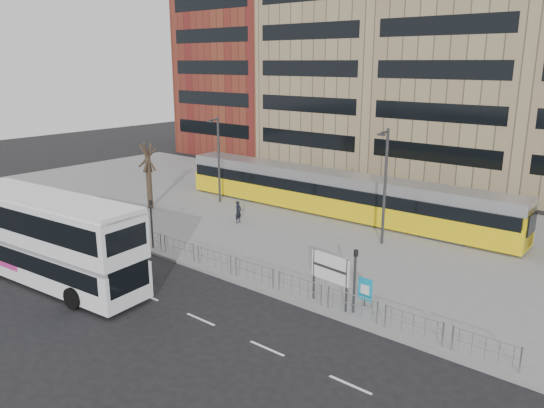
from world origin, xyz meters
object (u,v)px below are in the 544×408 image
Objects in this scene: traffic_light_west at (151,217)px; traffic_light_east at (355,273)px; double_decker_bus at (50,237)px; station_sign at (330,270)px; pedestrian at (238,212)px; ad_panel at (365,290)px; bare_tree at (147,140)px; lamp_post_west at (218,156)px; lamp_post_east at (385,182)px; tram at (335,193)px.

traffic_light_east is at bearing 9.55° from traffic_light_west.
double_decker_bus is 14.71m from station_sign.
traffic_light_west reaches higher than pedestrian.
station_sign is (12.98, 6.88, -0.68)m from double_decker_bus.
double_decker_bus reaches higher than ad_panel.
station_sign is 14.44m from pedestrian.
bare_tree is at bearing 116.59° from double_decker_bus.
lamp_post_west is (-19.22, 9.34, 3.06)m from ad_panel.
traffic_light_east is (14.29, 6.93, -0.47)m from double_decker_bus.
traffic_light_west is 14.69m from lamp_post_east.
traffic_light_west is at bearing -167.50° from traffic_light_east.
lamp_post_east is at bearing -81.52° from pedestrian.
bare_tree is (-22.16, 4.52, 4.59)m from ad_panel.
tram is 10.86× the size of station_sign.
traffic_light_west is 14.37m from traffic_light_east.
ad_panel is 1.48m from traffic_light_east.
bare_tree is at bearing -121.37° from lamp_post_west.
pedestrian is at bearing -31.93° from lamp_post_west.
pedestrian is 7.44m from traffic_light_west.
traffic_light_west is 1.00× the size of traffic_light_east.
station_sign is at bearing 22.31° from double_decker_bus.
traffic_light_east is 23.01m from bare_tree.
bare_tree is at bearing -148.64° from tram.
station_sign is at bearing -124.56° from pedestrian.
tram reaches higher than ad_panel.
bare_tree reaches higher than station_sign.
ad_panel is at bearing -118.80° from pedestrian.
tram reaches higher than traffic_light_east.
traffic_light_west is 11.81m from lamp_post_west.
station_sign is at bearing -166.65° from traffic_light_east.
bare_tree is at bearing 95.19° from pedestrian.
bare_tree is (-7.80, 12.39, 2.97)m from double_decker_bus.
lamp_post_west is at bearing 100.18° from double_decker_bus.
tram is 3.94× the size of lamp_post_west.
traffic_light_east is at bearing -54.91° from tram.
tram is 3.74× the size of lamp_post_east.
ad_panel is at bearing 23.10° from double_decker_bus.
traffic_light_west is at bearing 85.05° from double_decker_bus.
double_decker_bus reaches higher than station_sign.
ad_panel is 0.20× the size of lamp_post_west.
traffic_light_east is (14.37, 0.35, 0.00)m from traffic_light_west.
traffic_light_west is at bearing -65.72° from lamp_post_west.
bare_tree is at bearing -167.63° from lamp_post_east.
lamp_post_east reaches higher than traffic_light_east.
traffic_light_east reaches higher than pedestrian.
tram is 15.09m from bare_tree.
lamp_post_west reaches higher than traffic_light_east.
station_sign is 1.32m from traffic_light_east.
lamp_post_east is at bearing 117.02° from ad_panel.
double_decker_bus reaches higher than tram.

